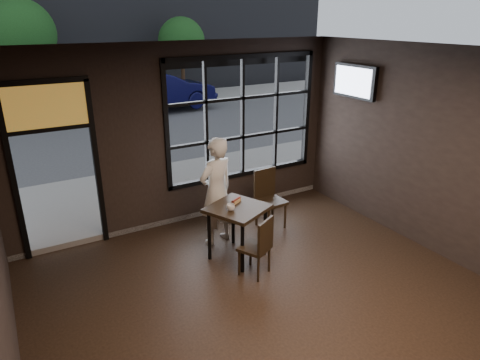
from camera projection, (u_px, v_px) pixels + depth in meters
floor at (302, 331)px, 5.19m from camera, size 6.00×7.00×0.02m
ceiling at (320, 57)px, 4.03m from camera, size 6.00×7.00×0.02m
wall_right at (478, 166)px, 6.00m from camera, size 0.04×7.00×3.20m
window_frame at (242, 118)px, 7.92m from camera, size 3.06×0.12×2.28m
stained_transom at (46, 106)px, 6.19m from camera, size 1.20×0.06×0.70m
street_asphalt at (45, 82)px, 24.60m from camera, size 60.00×41.00×0.04m
cafe_table at (237, 232)px, 6.63m from camera, size 1.06×1.06×0.87m
chair_near at (254, 246)px, 6.18m from camera, size 0.54×0.54×0.92m
chair_window at (271, 200)px, 7.57m from camera, size 0.48×0.48×1.05m
man at (216, 191)px, 6.92m from camera, size 0.76×0.60×1.82m
hotdog at (236, 201)px, 6.62m from camera, size 0.21×0.16×0.06m
cup at (231, 207)px, 6.34m from camera, size 0.17×0.17×0.10m
tv at (355, 81)px, 7.65m from camera, size 0.11×1.01×0.59m
navy_car at (158, 91)px, 16.62m from camera, size 4.57×1.85×1.47m
tree_left at (21, 33)px, 15.59m from camera, size 2.46×2.46×4.20m
tree_right at (182, 41)px, 19.04m from camera, size 2.07×2.07×3.54m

